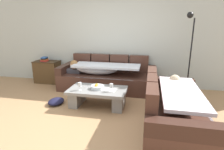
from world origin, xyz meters
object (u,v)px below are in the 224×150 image
object	(u,v)px
fruit_bowl	(97,87)
wine_glass_near_left	(80,85)
couch_along_wall	(106,77)
coffee_table	(98,95)
open_magazine	(109,90)
wine_glass_near_right	(111,86)
side_cabinet	(48,72)
book_stack_on_cabinet	(44,59)
couch_near_window	(173,110)
floor_lamp	(189,49)
crumpled_garment	(56,101)

from	to	relation	value
fruit_bowl	wine_glass_near_left	distance (m)	0.37
wine_glass_near_left	couch_along_wall	bearing A→B (deg)	78.80
coffee_table	open_magazine	xyz separation A→B (m)	(0.25, -0.03, 0.15)
wine_glass_near_right	side_cabinet	size ratio (longest dim) A/B	0.23
couch_along_wall	book_stack_on_cabinet	world-z (taller)	couch_along_wall
coffee_table	book_stack_on_cabinet	world-z (taller)	book_stack_on_cabinet
couch_near_window	book_stack_on_cabinet	xyz separation A→B (m)	(-3.43, 1.88, 0.36)
book_stack_on_cabinet	floor_lamp	size ratio (longest dim) A/B	0.12
wine_glass_near_right	book_stack_on_cabinet	world-z (taller)	book_stack_on_cabinet
open_magazine	book_stack_on_cabinet	distance (m)	2.61
open_magazine	crumpled_garment	size ratio (longest dim) A/B	0.70
coffee_table	floor_lamp	size ratio (longest dim) A/B	0.62
open_magazine	wine_glass_near_left	bearing A→B (deg)	-157.62
book_stack_on_cabinet	wine_glass_near_left	bearing A→B (deg)	-41.18
couch_near_window	floor_lamp	xyz separation A→B (m)	(0.47, 1.68, 0.78)
book_stack_on_cabinet	crumpled_garment	distance (m)	1.87
couch_near_window	wine_glass_near_left	distance (m)	1.84
couch_along_wall	fruit_bowl	xyz separation A→B (m)	(0.08, -1.06, 0.09)
side_cabinet	crumpled_garment	size ratio (longest dim) A/B	1.80
fruit_bowl	couch_along_wall	bearing A→B (deg)	94.47
fruit_bowl	wine_glass_near_right	world-z (taller)	wine_glass_near_right
wine_glass_near_left	floor_lamp	xyz separation A→B (m)	(2.25, 1.24, 0.62)
coffee_table	open_magazine	bearing A→B (deg)	-6.69
side_cabinet	book_stack_on_cabinet	bearing A→B (deg)	-176.26
wine_glass_near_right	book_stack_on_cabinet	size ratio (longest dim) A/B	0.74
open_magazine	book_stack_on_cabinet	bearing A→B (deg)	160.17
crumpled_garment	wine_glass_near_left	bearing A→B (deg)	-4.25
coffee_table	open_magazine	world-z (taller)	open_magazine
open_magazine	couch_near_window	bearing A→B (deg)	-14.21
open_magazine	floor_lamp	xyz separation A→B (m)	(1.67, 1.12, 0.73)
wine_glass_near_left	floor_lamp	world-z (taller)	floor_lamp
fruit_bowl	crumpled_garment	distance (m)	0.98
fruit_bowl	book_stack_on_cabinet	size ratio (longest dim) A/B	1.25
wine_glass_near_left	crumpled_garment	bearing A→B (deg)	175.75
couch_near_window	open_magazine	bearing A→B (deg)	64.97
floor_lamp	open_magazine	bearing A→B (deg)	-146.19
fruit_bowl	crumpled_garment	world-z (taller)	fruit_bowl
coffee_table	open_magazine	size ratio (longest dim) A/B	4.29
coffee_table	crumpled_garment	xyz separation A→B (m)	(-0.92, -0.11, -0.18)
coffee_table	couch_along_wall	bearing A→B (deg)	94.72
couch_near_window	fruit_bowl	world-z (taller)	couch_near_window
wine_glass_near_left	wine_glass_near_right	size ratio (longest dim) A/B	1.00
wine_glass_near_left	book_stack_on_cabinet	xyz separation A→B (m)	(-1.65, 1.44, 0.20)
open_magazine	side_cabinet	xyz separation A→B (m)	(-2.17, 1.32, -0.06)
coffee_table	fruit_bowl	bearing A→B (deg)	124.34
wine_glass_near_left	crumpled_garment	distance (m)	0.73
crumpled_garment	side_cabinet	bearing A→B (deg)	125.64
couch_along_wall	open_magazine	bearing A→B (deg)	-72.78
couch_near_window	side_cabinet	bearing A→B (deg)	60.79
couch_near_window	book_stack_on_cabinet	bearing A→B (deg)	61.24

